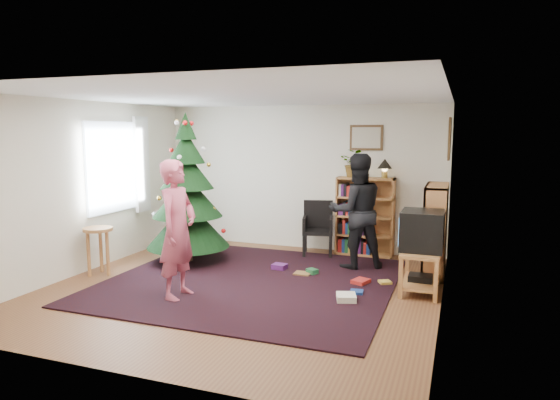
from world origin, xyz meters
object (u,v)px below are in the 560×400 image
(picture_right, at_px, (450,139))
(table_lamp, at_px, (385,165))
(potted_plant, at_px, (354,163))
(stool, at_px, (98,238))
(bookshelf_back, at_px, (365,216))
(person_by_chair, at_px, (357,211))
(picture_back, at_px, (366,138))
(bookshelf_right, at_px, (435,229))
(person_standing, at_px, (178,230))
(crt_tv, at_px, (422,230))
(christmas_tree, at_px, (187,201))
(tv_stand, at_px, (421,267))
(armchair, at_px, (319,226))

(picture_right, relative_size, table_lamp, 1.90)
(potted_plant, bearing_deg, stool, -142.26)
(bookshelf_back, xyz_separation_m, person_by_chair, (0.02, -0.83, 0.20))
(picture_back, xyz_separation_m, potted_plant, (-0.17, -0.14, -0.42))
(bookshelf_right, relative_size, person_standing, 0.76)
(crt_tv, xyz_separation_m, person_by_chair, (-1.01, 0.82, 0.06))
(crt_tv, bearing_deg, christmas_tree, 176.10)
(crt_tv, bearing_deg, tv_stand, -0.00)
(bookshelf_right, xyz_separation_m, tv_stand, (-0.12, -0.90, -0.34))
(bookshelf_right, relative_size, armchair, 1.45)
(picture_right, distance_m, armchair, 2.53)
(person_by_chair, bearing_deg, bookshelf_back, -116.41)
(bookshelf_back, distance_m, potted_plant, 0.89)
(christmas_tree, distance_m, crt_tv, 3.58)
(crt_tv, bearing_deg, person_standing, -155.35)
(person_standing, relative_size, table_lamp, 5.46)
(bookshelf_right, bearing_deg, potted_plant, 61.13)
(armchair, distance_m, person_by_chair, 1.06)
(bookshelf_right, distance_m, person_by_chair, 1.16)
(armchair, height_order, person_standing, person_standing)
(picture_right, distance_m, potted_plant, 1.66)
(tv_stand, distance_m, person_by_chair, 1.41)
(potted_plant, bearing_deg, person_by_chair, -75.14)
(christmas_tree, height_order, person_by_chair, christmas_tree)
(table_lamp, bearing_deg, person_standing, -125.18)
(stool, distance_m, person_standing, 1.71)
(picture_back, bearing_deg, bookshelf_back, -76.01)
(armchair, relative_size, table_lamp, 2.84)
(christmas_tree, distance_m, bookshelf_right, 3.76)
(picture_right, height_order, person_by_chair, picture_right)
(armchair, bearing_deg, person_standing, -124.92)
(picture_right, height_order, person_standing, picture_right)
(tv_stand, xyz_separation_m, potted_plant, (-1.24, 1.65, 1.21))
(stool, distance_m, table_lamp, 4.54)
(tv_stand, height_order, crt_tv, crt_tv)
(bookshelf_right, height_order, person_by_chair, person_by_chair)
(crt_tv, relative_size, stool, 0.84)
(bookshelf_right, distance_m, crt_tv, 0.92)
(christmas_tree, height_order, tv_stand, christmas_tree)
(tv_stand, distance_m, armchair, 2.29)
(tv_stand, height_order, potted_plant, potted_plant)
(bookshelf_back, xyz_separation_m, person_standing, (-1.77, -2.94, 0.20))
(person_by_chair, bearing_deg, table_lamp, -136.38)
(bookshelf_right, relative_size, table_lamp, 4.12)
(person_by_chair, distance_m, potted_plant, 1.09)
(bookshelf_back, xyz_separation_m, crt_tv, (1.03, -1.65, 0.14))
(picture_right, height_order, bookshelf_right, picture_right)
(person_standing, bearing_deg, person_by_chair, -40.25)
(potted_plant, bearing_deg, picture_right, -21.58)
(picture_back, bearing_deg, tv_stand, -59.08)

